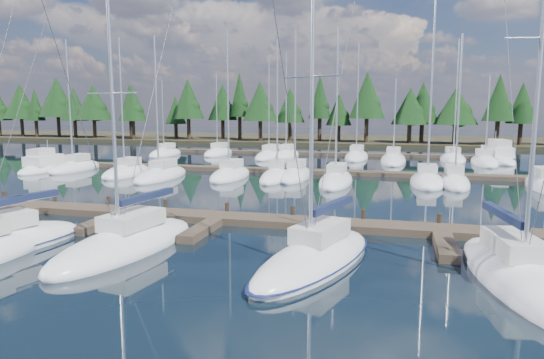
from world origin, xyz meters
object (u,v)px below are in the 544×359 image
(main_dock, at_px, (217,220))
(front_sailboat_5, at_px, (517,275))
(motor_yacht_right, at_px, (497,158))
(front_sailboat_4, at_px, (315,258))
(motor_yacht_left, at_px, (44,167))
(front_sailboat_3, at_px, (127,245))

(main_dock, relative_size, front_sailboat_5, 2.76)
(front_sailboat_5, xyz_separation_m, motor_yacht_right, (7.27, 44.72, 0.20))
(front_sailboat_4, xyz_separation_m, front_sailboat_5, (7.59, -0.15, 0.02))
(main_dock, height_order, motor_yacht_right, motor_yacht_right)
(front_sailboat_4, bearing_deg, motor_yacht_right, 71.56)
(motor_yacht_left, xyz_separation_m, motor_yacht_right, (47.50, 21.14, 0.06))
(front_sailboat_3, distance_m, motor_yacht_left, 33.55)
(front_sailboat_4, relative_size, front_sailboat_5, 0.87)
(main_dock, bearing_deg, motor_yacht_left, 145.99)
(front_sailboat_4, height_order, motor_yacht_left, front_sailboat_4)
(front_sailboat_5, distance_m, motor_yacht_left, 46.63)
(front_sailboat_4, bearing_deg, front_sailboat_5, -1.14)
(front_sailboat_3, bearing_deg, main_dock, 70.37)
(motor_yacht_left, bearing_deg, front_sailboat_4, -35.67)
(front_sailboat_4, xyz_separation_m, motor_yacht_right, (14.86, 44.57, 0.22))
(main_dock, relative_size, motor_yacht_left, 5.50)
(front_sailboat_4, bearing_deg, front_sailboat_3, -179.42)
(main_dock, relative_size, front_sailboat_4, 3.17)
(front_sailboat_5, bearing_deg, front_sailboat_4, 178.86)
(main_dock, bearing_deg, front_sailboat_5, -22.93)
(front_sailboat_3, relative_size, front_sailboat_4, 0.93)
(front_sailboat_5, bearing_deg, front_sailboat_3, 179.78)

